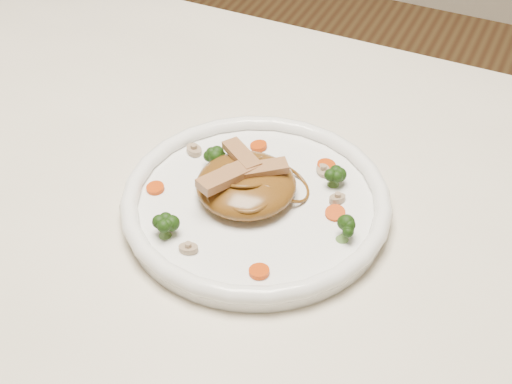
% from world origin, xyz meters
% --- Properties ---
extents(table, '(1.20, 0.80, 0.75)m').
position_xyz_m(table, '(0.00, 0.00, 0.65)').
color(table, white).
rests_on(table, ground).
extents(plate, '(0.36, 0.36, 0.02)m').
position_xyz_m(plate, '(0.07, -0.01, 0.76)').
color(plate, white).
rests_on(plate, table).
extents(noodle_mound, '(0.11, 0.11, 0.04)m').
position_xyz_m(noodle_mound, '(0.06, -0.00, 0.78)').
color(noodle_mound, brown).
rests_on(noodle_mound, plate).
extents(chicken_a, '(0.06, 0.05, 0.01)m').
position_xyz_m(chicken_a, '(0.07, 0.01, 0.80)').
color(chicken_a, '#AC8051').
rests_on(chicken_a, noodle_mound).
extents(chicken_b, '(0.06, 0.05, 0.01)m').
position_xyz_m(chicken_b, '(0.04, 0.02, 0.80)').
color(chicken_b, '#AC8051').
rests_on(chicken_b, noodle_mound).
extents(chicken_c, '(0.05, 0.07, 0.01)m').
position_xyz_m(chicken_c, '(0.04, -0.02, 0.80)').
color(chicken_c, '#AC8051').
rests_on(chicken_c, noodle_mound).
extents(broccoli_0, '(0.03, 0.03, 0.03)m').
position_xyz_m(broccoli_0, '(0.14, 0.05, 0.78)').
color(broccoli_0, '#18370B').
rests_on(broccoli_0, plate).
extents(broccoli_1, '(0.03, 0.03, 0.03)m').
position_xyz_m(broccoli_1, '(0.00, 0.02, 0.78)').
color(broccoli_1, '#18370B').
rests_on(broccoli_1, plate).
extents(broccoli_2, '(0.03, 0.03, 0.03)m').
position_xyz_m(broccoli_2, '(0.01, -0.10, 0.78)').
color(broccoli_2, '#18370B').
rests_on(broccoli_2, plate).
extents(broccoli_3, '(0.04, 0.04, 0.03)m').
position_xyz_m(broccoli_3, '(0.18, -0.02, 0.78)').
color(broccoli_3, '#18370B').
rests_on(broccoli_3, plate).
extents(carrot_0, '(0.02, 0.02, 0.00)m').
position_xyz_m(carrot_0, '(0.12, 0.08, 0.77)').
color(carrot_0, red).
rests_on(carrot_0, plate).
extents(carrot_1, '(0.03, 0.03, 0.00)m').
position_xyz_m(carrot_1, '(-0.04, -0.04, 0.77)').
color(carrot_1, red).
rests_on(carrot_1, plate).
extents(carrot_2, '(0.03, 0.03, 0.00)m').
position_xyz_m(carrot_2, '(0.16, 0.01, 0.77)').
color(carrot_2, red).
rests_on(carrot_2, plate).
extents(carrot_3, '(0.02, 0.02, 0.00)m').
position_xyz_m(carrot_3, '(0.03, 0.08, 0.77)').
color(carrot_3, red).
rests_on(carrot_3, plate).
extents(carrot_4, '(0.03, 0.03, 0.00)m').
position_xyz_m(carrot_4, '(0.12, -0.11, 0.77)').
color(carrot_4, red).
rests_on(carrot_4, plate).
extents(mushroom_0, '(0.03, 0.03, 0.01)m').
position_xyz_m(mushroom_0, '(0.04, -0.11, 0.77)').
color(mushroom_0, tan).
rests_on(mushroom_0, plate).
extents(mushroom_1, '(0.03, 0.03, 0.01)m').
position_xyz_m(mushroom_1, '(0.15, 0.03, 0.77)').
color(mushroom_1, tan).
rests_on(mushroom_1, plate).
extents(mushroom_2, '(0.03, 0.03, 0.01)m').
position_xyz_m(mushroom_2, '(-0.03, 0.04, 0.77)').
color(mushroom_2, tan).
rests_on(mushroom_2, plate).
extents(mushroom_3, '(0.03, 0.03, 0.01)m').
position_xyz_m(mushroom_3, '(0.12, 0.07, 0.77)').
color(mushroom_3, tan).
rests_on(mushroom_3, plate).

